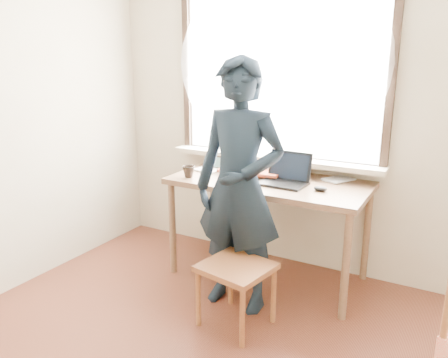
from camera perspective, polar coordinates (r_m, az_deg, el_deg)
The scene contains 12 objects.
room_shell at distance 2.03m, azimuth -7.88°, elevation 12.59°, with size 3.52×4.02×2.61m.
desk at distance 3.46m, azimuth 5.91°, elevation -1.48°, with size 1.53×0.76×0.82m.
laptop at distance 3.34m, azimuth 8.06°, elevation 0.35°, with size 0.36×0.29×0.23m.
mug_white at distance 3.60m, azimuth 6.54°, elevation 1.46°, with size 0.14×0.14×0.11m, color white.
mug_dark at distance 3.49m, azimuth -4.64°, elevation 0.95°, with size 0.10×0.10×0.09m, color black.
mouse at distance 3.19m, azimuth 12.48°, elevation -1.24°, with size 0.10×0.07×0.04m, color black.
desk_clutter at distance 3.69m, azimuth 3.52°, elevation 1.38°, with size 0.78×0.51×0.04m.
book_a at distance 3.74m, azimuth 2.43°, elevation 1.47°, with size 0.22×0.30×0.03m, color white.
book_b at distance 3.56m, azimuth 13.77°, elevation 0.21°, with size 0.16×0.22×0.02m, color white.
picture_frame at distance 3.73m, azimuth -0.76°, elevation 2.09°, with size 0.14×0.03×0.11m.
work_chair at distance 2.93m, azimuth 1.62°, elevation -12.31°, with size 0.49×0.47×0.43m.
person at distance 3.00m, azimuth 1.99°, elevation -1.11°, with size 0.64×0.42×1.76m, color black.
Camera 1 is at (1.20, -1.41, 1.73)m, focal length 35.00 mm.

